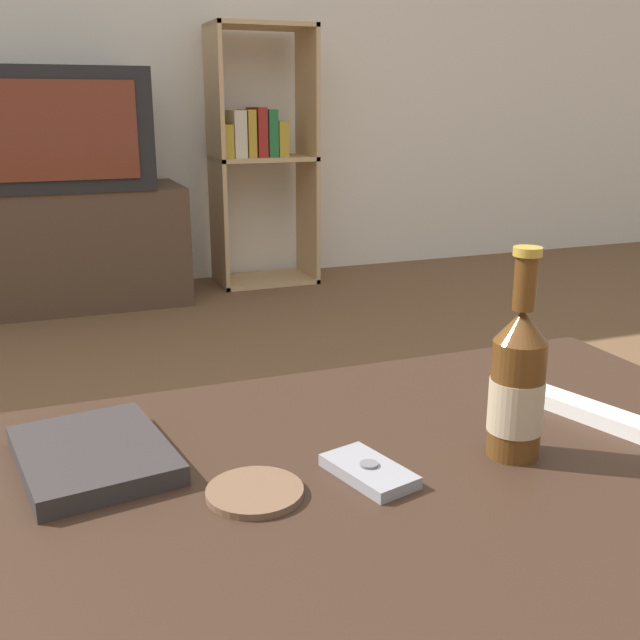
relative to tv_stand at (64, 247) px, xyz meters
The scene contains 10 objects.
back_wall 1.11m from the tv_stand, 53.30° to the left, with size 8.00×0.05×2.60m.
coffee_table 2.72m from the tv_stand, 85.05° to the right, with size 1.06×0.67×0.46m.
tv_stand is the anchor object (origin of this frame).
television 0.50m from the tv_stand, 90.00° to the right, with size 0.77×0.51×0.49m.
bookshelf 1.01m from the tv_stand, ahead, with size 0.48×0.30×1.21m.
beer_bottle 2.78m from the tv_stand, 81.94° to the right, with size 0.06×0.06×0.25m.
cell_phone 2.74m from the tv_stand, 85.72° to the right, with size 0.09×0.12×0.02m.
remote_control 2.75m from the tv_stand, 78.53° to the right, with size 0.09×0.19×0.02m.
coaster 2.72m from the tv_stand, 88.48° to the right, with size 0.11×0.11×0.01m.
table_book 2.59m from the tv_stand, 91.83° to the right, with size 0.19×0.23×0.02m.
Camera 1 is at (-0.36, -0.70, 0.86)m, focal length 42.00 mm.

